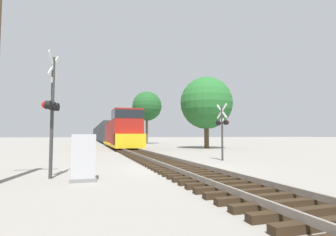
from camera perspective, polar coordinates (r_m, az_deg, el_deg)
ground_plane at (r=12.32m, az=1.93°, el=-10.95°), size 400.00×400.00×0.00m
rail_track_bed at (r=12.31m, az=1.93°, el=-10.33°), size 2.60×160.00×0.31m
freight_train at (r=69.35m, az=-14.02°, el=-3.24°), size 2.92×88.57×4.23m
crossing_signal_near at (r=10.38m, az=-24.04°, el=2.04°), size 0.53×1.01×4.55m
crossing_signal_far at (r=16.45m, az=11.76°, el=-1.69°), size 0.49×1.01×3.48m
relay_cabinet at (r=9.39m, az=-17.90°, el=-8.26°), size 0.85×0.70×1.57m
tree_far_right at (r=31.43m, az=8.33°, el=3.24°), size 6.16×6.16×8.46m
tree_mid_background at (r=48.60m, az=-4.60°, el=2.57°), size 5.42×5.42×9.64m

